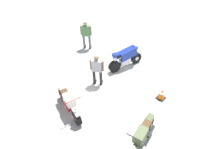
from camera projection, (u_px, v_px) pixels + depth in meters
ground_plane at (104, 95)px, 8.68m from camera, size 40.00×40.00×0.00m
motorcycle_olive_vintage at (142, 137)px, 6.54m from camera, size 0.72×1.94×1.07m
motorcycle_cream_vintage at (69, 103)px, 7.69m from camera, size 1.93×0.85×1.07m
motorcycle_blue_sportbike at (126, 57)px, 9.83m from camera, size 0.83×1.93×1.14m
person_in_green_shirt at (86, 33)px, 10.94m from camera, size 0.59×0.50×1.69m
person_in_gray_shirt at (97, 69)px, 8.66m from camera, size 0.57×0.48×1.59m
traffic_cone at (162, 94)px, 8.36m from camera, size 0.36×0.36×0.53m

